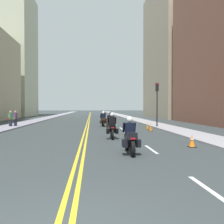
% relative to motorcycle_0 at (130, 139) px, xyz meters
% --- Properties ---
extents(ground_plane, '(264.00, 264.00, 0.00)m').
position_rel_motorcycle_0_xyz_m(ground_plane, '(-2.11, 41.08, -0.65)').
color(ground_plane, '#32393A').
extents(sidewalk_left, '(2.42, 144.00, 0.12)m').
position_rel_motorcycle_0_xyz_m(sidewalk_left, '(-9.92, 41.08, -0.59)').
color(sidewalk_left, gray).
rests_on(sidewalk_left, ground).
extents(sidewalk_right, '(2.42, 144.00, 0.12)m').
position_rel_motorcycle_0_xyz_m(sidewalk_right, '(5.70, 41.08, -0.59)').
color(sidewalk_right, '#9A979D').
rests_on(sidewalk_right, ground).
extents(centreline_yellow_inner, '(0.12, 132.00, 0.01)m').
position_rel_motorcycle_0_xyz_m(centreline_yellow_inner, '(-2.23, 41.08, -0.64)').
color(centreline_yellow_inner, yellow).
rests_on(centreline_yellow_inner, ground).
extents(centreline_yellow_outer, '(0.12, 132.00, 0.01)m').
position_rel_motorcycle_0_xyz_m(centreline_yellow_outer, '(-1.99, 41.08, -0.64)').
color(centreline_yellow_outer, yellow).
rests_on(centreline_yellow_outer, ground).
extents(lane_dashes_white, '(0.14, 56.40, 0.01)m').
position_rel_motorcycle_0_xyz_m(lane_dashes_white, '(1.19, 22.08, -0.64)').
color(lane_dashes_white, silver).
rests_on(lane_dashes_white, ground).
extents(building_right_1, '(6.16, 16.09, 20.11)m').
position_rel_motorcycle_0_xyz_m(building_right_1, '(14.14, 19.85, 9.41)').
color(building_right_1, brown).
rests_on(building_right_1, ground).
extents(building_left_2, '(8.62, 13.21, 28.06)m').
position_rel_motorcycle_0_xyz_m(building_left_2, '(-19.60, 48.60, 13.39)').
color(building_left_2, '#B5B99B').
rests_on(building_left_2, ground).
extents(building_right_2, '(7.97, 20.29, 27.39)m').
position_rel_motorcycle_0_xyz_m(building_right_2, '(15.04, 40.30, 13.05)').
color(building_right_2, tan).
rests_on(building_right_2, ground).
extents(motorcycle_0, '(0.76, 2.24, 1.61)m').
position_rel_motorcycle_0_xyz_m(motorcycle_0, '(0.00, 0.00, 0.00)').
color(motorcycle_0, black).
rests_on(motorcycle_0, ground).
extents(motorcycle_1, '(0.77, 2.16, 1.67)m').
position_rel_motorcycle_0_xyz_m(motorcycle_1, '(-0.34, 5.41, 0.02)').
color(motorcycle_1, black).
rests_on(motorcycle_1, ground).
extents(motorcycle_2, '(0.78, 2.15, 1.63)m').
position_rel_motorcycle_0_xyz_m(motorcycle_2, '(-0.04, 10.46, 0.00)').
color(motorcycle_2, black).
rests_on(motorcycle_2, ground).
extents(motorcycle_3, '(0.78, 2.10, 1.58)m').
position_rel_motorcycle_0_xyz_m(motorcycle_3, '(-0.42, 16.03, -0.01)').
color(motorcycle_3, black).
rests_on(motorcycle_3, ground).
extents(motorcycle_4, '(0.77, 2.13, 1.59)m').
position_rel_motorcycle_0_xyz_m(motorcycle_4, '(-0.09, 21.86, -0.00)').
color(motorcycle_4, black).
rests_on(motorcycle_4, ground).
extents(traffic_cone_0, '(0.31, 0.31, 0.71)m').
position_rel_motorcycle_0_xyz_m(traffic_cone_0, '(3.51, 12.08, -0.30)').
color(traffic_cone_0, black).
rests_on(traffic_cone_0, ground).
extents(traffic_cone_1, '(0.34, 0.34, 0.72)m').
position_rel_motorcycle_0_xyz_m(traffic_cone_1, '(3.36, 10.22, -0.29)').
color(traffic_cone_1, black).
rests_on(traffic_cone_1, ground).
extents(traffic_cone_2, '(0.38, 0.38, 0.64)m').
position_rel_motorcycle_0_xyz_m(traffic_cone_2, '(3.40, 1.55, -0.33)').
color(traffic_cone_2, black).
rests_on(traffic_cone_2, ground).
extents(traffic_light_near, '(0.28, 0.38, 4.46)m').
position_rel_motorcycle_0_xyz_m(traffic_light_near, '(4.89, 13.92, 2.46)').
color(traffic_light_near, black).
rests_on(traffic_light_near, ground).
extents(pedestrian_0, '(0.29, 0.50, 1.68)m').
position_rel_motorcycle_0_xyz_m(pedestrian_0, '(-9.49, 15.85, 0.22)').
color(pedestrian_0, '#212235').
rests_on(pedestrian_0, ground).
extents(pedestrian_1, '(0.34, 0.50, 1.67)m').
position_rel_motorcycle_0_xyz_m(pedestrian_1, '(-9.82, 15.34, 0.22)').
color(pedestrian_1, '#292C38').
rests_on(pedestrian_1, ground).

